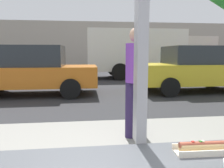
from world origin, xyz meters
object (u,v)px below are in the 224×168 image
object	(u,v)px
hotdog_tray_near	(206,147)
box_truck	(148,52)
parked_car_orange	(31,70)
parked_car_yellow	(194,69)
pedestrian	(136,76)

from	to	relation	value
hotdog_tray_near	box_truck	bearing A→B (deg)	75.16
hotdog_tray_near	parked_car_orange	bearing A→B (deg)	109.81
box_truck	parked_car_yellow	bearing A→B (deg)	-84.65
hotdog_tray_near	parked_car_orange	distance (m)	7.11
hotdog_tray_near	pedestrian	size ratio (longest dim) A/B	0.17
parked_car_yellow	hotdog_tray_near	bearing A→B (deg)	-117.31
hotdog_tray_near	parked_car_yellow	world-z (taller)	parked_car_yellow
box_truck	pedestrian	xyz separation A→B (m)	(-2.80, -9.14, -0.43)
parked_car_orange	hotdog_tray_near	bearing A→B (deg)	-70.19
hotdog_tray_near	parked_car_yellow	distance (m)	7.53
parked_car_orange	parked_car_yellow	size ratio (longest dim) A/B	1.07
parked_car_orange	box_truck	world-z (taller)	box_truck
parked_car_orange	box_truck	bearing A→B (deg)	40.83
hotdog_tray_near	parked_car_yellow	xyz separation A→B (m)	(3.45, 6.69, -0.16)
parked_car_orange	parked_car_yellow	world-z (taller)	same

